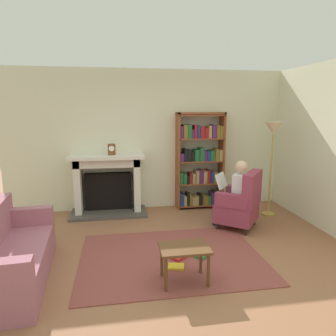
{
  "coord_description": "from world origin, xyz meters",
  "views": [
    {
      "loc": [
        -0.66,
        -3.47,
        1.97
      ],
      "look_at": [
        0.1,
        1.2,
        1.05
      ],
      "focal_mm": 33.01,
      "sensor_mm": 36.0,
      "label": 1
    }
  ],
  "objects_px": {
    "seated_reader": "(234,191)",
    "side_table": "(184,252)",
    "mantel_clock": "(112,149)",
    "fireplace": "(108,182)",
    "floor_lamp": "(273,137)",
    "bookshelf": "(200,161)",
    "sofa_floral": "(8,256)",
    "armchair_reading": "(241,203)"
  },
  "relations": [
    {
      "from": "mantel_clock",
      "to": "sofa_floral",
      "type": "bearing_deg",
      "value": -117.85
    },
    {
      "from": "fireplace",
      "to": "sofa_floral",
      "type": "xyz_separation_m",
      "value": [
        -1.06,
        -2.28,
        -0.28
      ]
    },
    {
      "from": "fireplace",
      "to": "seated_reader",
      "type": "xyz_separation_m",
      "value": [
        2.09,
        -1.07,
        0.03
      ]
    },
    {
      "from": "fireplace",
      "to": "mantel_clock",
      "type": "xyz_separation_m",
      "value": [
        0.09,
        -0.1,
        0.64
      ]
    },
    {
      "from": "floor_lamp",
      "to": "mantel_clock",
      "type": "bearing_deg",
      "value": 169.76
    },
    {
      "from": "armchair_reading",
      "to": "floor_lamp",
      "type": "relative_size",
      "value": 0.56
    },
    {
      "from": "bookshelf",
      "to": "armchair_reading",
      "type": "bearing_deg",
      "value": -72.03
    },
    {
      "from": "seated_reader",
      "to": "sofa_floral",
      "type": "distance_m",
      "value": 3.39
    },
    {
      "from": "seated_reader",
      "to": "side_table",
      "type": "distance_m",
      "value": 1.95
    },
    {
      "from": "seated_reader",
      "to": "floor_lamp",
      "type": "height_order",
      "value": "floor_lamp"
    },
    {
      "from": "fireplace",
      "to": "bookshelf",
      "type": "bearing_deg",
      "value": 1.12
    },
    {
      "from": "bookshelf",
      "to": "side_table",
      "type": "xyz_separation_m",
      "value": [
        -0.89,
        -2.64,
        -0.58
      ]
    },
    {
      "from": "fireplace",
      "to": "sofa_floral",
      "type": "relative_size",
      "value": 0.8
    },
    {
      "from": "mantel_clock",
      "to": "bookshelf",
      "type": "xyz_separation_m",
      "value": [
        1.71,
        0.14,
        -0.28
      ]
    },
    {
      "from": "sofa_floral",
      "to": "side_table",
      "type": "bearing_deg",
      "value": -103.69
    },
    {
      "from": "bookshelf",
      "to": "floor_lamp",
      "type": "bearing_deg",
      "value": -29.36
    },
    {
      "from": "mantel_clock",
      "to": "side_table",
      "type": "relative_size",
      "value": 0.36
    },
    {
      "from": "sofa_floral",
      "to": "side_table",
      "type": "relative_size",
      "value": 3.13
    },
    {
      "from": "seated_reader",
      "to": "floor_lamp",
      "type": "xyz_separation_m",
      "value": [
        0.87,
        0.45,
        0.85
      ]
    },
    {
      "from": "armchair_reading",
      "to": "sofa_floral",
      "type": "distance_m",
      "value": 3.44
    },
    {
      "from": "seated_reader",
      "to": "floor_lamp",
      "type": "bearing_deg",
      "value": 156.2
    },
    {
      "from": "bookshelf",
      "to": "floor_lamp",
      "type": "distance_m",
      "value": 1.43
    },
    {
      "from": "sofa_floral",
      "to": "mantel_clock",
      "type": "bearing_deg",
      "value": -32.34
    },
    {
      "from": "bookshelf",
      "to": "seated_reader",
      "type": "height_order",
      "value": "bookshelf"
    },
    {
      "from": "bookshelf",
      "to": "side_table",
      "type": "relative_size",
      "value": 3.38
    },
    {
      "from": "fireplace",
      "to": "seated_reader",
      "type": "relative_size",
      "value": 1.23
    },
    {
      "from": "bookshelf",
      "to": "seated_reader",
      "type": "bearing_deg",
      "value": -75.27
    },
    {
      "from": "side_table",
      "to": "seated_reader",
      "type": "bearing_deg",
      "value": 52.49
    },
    {
      "from": "mantel_clock",
      "to": "armchair_reading",
      "type": "distance_m",
      "value": 2.47
    },
    {
      "from": "mantel_clock",
      "to": "seated_reader",
      "type": "height_order",
      "value": "mantel_clock"
    },
    {
      "from": "bookshelf",
      "to": "armchair_reading",
      "type": "xyz_separation_m",
      "value": [
        0.38,
        -1.18,
        -0.52
      ]
    },
    {
      "from": "mantel_clock",
      "to": "side_table",
      "type": "height_order",
      "value": "mantel_clock"
    },
    {
      "from": "fireplace",
      "to": "seated_reader",
      "type": "height_order",
      "value": "seated_reader"
    },
    {
      "from": "side_table",
      "to": "sofa_floral",
      "type": "bearing_deg",
      "value": 170.8
    },
    {
      "from": "seated_reader",
      "to": "sofa_floral",
      "type": "height_order",
      "value": "seated_reader"
    },
    {
      "from": "bookshelf",
      "to": "fireplace",
      "type": "bearing_deg",
      "value": -178.88
    },
    {
      "from": "mantel_clock",
      "to": "floor_lamp",
      "type": "distance_m",
      "value": 2.92
    },
    {
      "from": "fireplace",
      "to": "side_table",
      "type": "distance_m",
      "value": 2.77
    },
    {
      "from": "sofa_floral",
      "to": "fireplace",
      "type": "bearing_deg",
      "value": -29.41
    },
    {
      "from": "side_table",
      "to": "floor_lamp",
      "type": "bearing_deg",
      "value": 44.17
    },
    {
      "from": "sofa_floral",
      "to": "side_table",
      "type": "height_order",
      "value": "sofa_floral"
    },
    {
      "from": "fireplace",
      "to": "armchair_reading",
      "type": "height_order",
      "value": "fireplace"
    }
  ]
}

